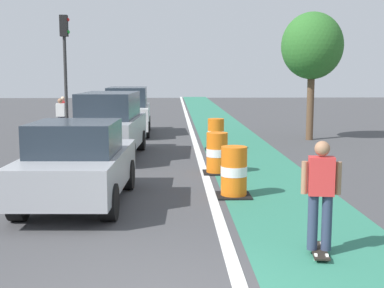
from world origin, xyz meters
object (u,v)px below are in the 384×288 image
(pedestrian_waiting, at_px, (61,116))
(parked_suv_third, at_px, (128,110))
(parked_sedan_nearest, at_px, (78,164))
(traffic_barrel_front, at_px, (234,172))
(street_tree_sidewalk, at_px, (312,47))
(skateboarder_on_lane, at_px, (321,194))
(parked_suv_second, at_px, (110,124))
(traffic_barrel_mid, at_px, (217,154))
(pedestrian_crossing, at_px, (63,113))
(traffic_light_corner, at_px, (65,53))
(traffic_barrel_back, at_px, (216,135))

(pedestrian_waiting, bearing_deg, parked_suv_third, 18.63)
(parked_sedan_nearest, distance_m, pedestrian_waiting, 11.47)
(traffic_barrel_front, height_order, street_tree_sidewalk, street_tree_sidewalk)
(skateboarder_on_lane, distance_m, street_tree_sidewalk, 13.72)
(parked_suv_second, height_order, traffic_barrel_mid, parked_suv_second)
(traffic_barrel_front, relative_size, street_tree_sidewalk, 0.22)
(pedestrian_crossing, distance_m, pedestrian_waiting, 1.77)
(parked_sedan_nearest, xyz_separation_m, traffic_barrel_mid, (3.08, 3.10, -0.30))
(parked_suv_second, relative_size, pedestrian_waiting, 2.91)
(parked_suv_second, distance_m, traffic_barrel_front, 6.42)
(parked_sedan_nearest, relative_size, traffic_barrel_mid, 3.82)
(traffic_barrel_front, bearing_deg, pedestrian_crossing, 116.68)
(pedestrian_crossing, bearing_deg, parked_sedan_nearest, -76.93)
(traffic_light_corner, distance_m, street_tree_sidewalk, 10.40)
(traffic_barrel_front, bearing_deg, traffic_barrel_back, 88.60)
(skateboarder_on_lane, relative_size, parked_sedan_nearest, 0.41)
(traffic_light_corner, distance_m, pedestrian_waiting, 2.92)
(parked_sedan_nearest, xyz_separation_m, pedestrian_crossing, (-2.99, 12.89, 0.03))
(traffic_barrel_front, relative_size, traffic_light_corner, 0.21)
(traffic_light_corner, relative_size, street_tree_sidewalk, 1.02)
(pedestrian_crossing, bearing_deg, skateboarder_on_lane, -66.23)
(traffic_barrel_back, height_order, pedestrian_waiting, pedestrian_waiting)
(traffic_barrel_mid, xyz_separation_m, traffic_barrel_back, (0.31, 4.16, 0.00))
(traffic_barrel_mid, distance_m, traffic_barrel_back, 4.18)
(parked_suv_third, distance_m, traffic_barrel_mid, 9.49)
(parked_suv_second, relative_size, traffic_barrel_front, 4.30)
(pedestrian_crossing, xyz_separation_m, street_tree_sidewalk, (10.35, -2.99, 2.80))
(traffic_light_corner, relative_size, pedestrian_waiting, 3.17)
(parked_sedan_nearest, height_order, traffic_barrel_back, parked_sedan_nearest)
(parked_suv_third, bearing_deg, traffic_barrel_front, -74.13)
(parked_sedan_nearest, xyz_separation_m, parked_suv_third, (-0.05, 12.05, 0.20))
(parked_suv_third, xyz_separation_m, pedestrian_waiting, (-2.69, -0.91, -0.17))
(traffic_barrel_front, xyz_separation_m, pedestrian_crossing, (-6.22, 12.38, 0.33))
(parked_suv_third, height_order, traffic_light_corner, traffic_light_corner)
(parked_suv_third, distance_m, traffic_light_corner, 3.66)
(traffic_barrel_back, relative_size, pedestrian_waiting, 0.68)
(traffic_barrel_front, height_order, traffic_light_corner, traffic_light_corner)
(traffic_barrel_front, relative_size, pedestrian_waiting, 0.68)
(traffic_barrel_mid, height_order, street_tree_sidewalk, street_tree_sidewalk)
(parked_suv_third, bearing_deg, traffic_light_corner, 172.53)
(parked_suv_third, height_order, traffic_barrel_back, parked_suv_third)
(skateboarder_on_lane, height_order, traffic_barrel_mid, skateboarder_on_lane)
(traffic_barrel_back, bearing_deg, parked_suv_third, 125.80)
(skateboarder_on_lane, xyz_separation_m, traffic_barrel_front, (-0.83, 3.63, -0.38))
(parked_sedan_nearest, bearing_deg, traffic_barrel_mid, 45.19)
(parked_suv_third, xyz_separation_m, traffic_barrel_mid, (3.14, -8.94, -0.50))
(parked_suv_second, height_order, parked_suv_third, same)
(traffic_barrel_front, distance_m, street_tree_sidewalk, 10.73)
(pedestrian_crossing, bearing_deg, traffic_barrel_back, -41.34)
(traffic_barrel_front, distance_m, pedestrian_crossing, 13.86)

